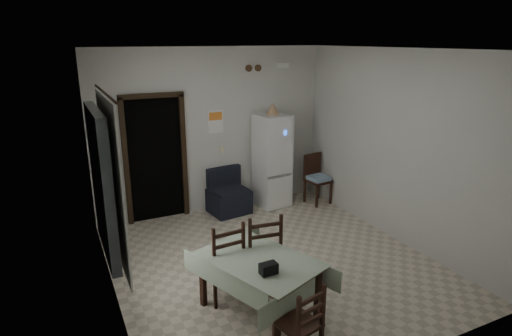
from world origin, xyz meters
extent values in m
plane|color=beige|center=(0.00, 0.00, 0.00)|extent=(4.50, 4.50, 0.00)
cube|color=black|center=(-1.05, 2.46, 1.05)|extent=(0.90, 0.45, 2.10)
cube|color=black|center=(-1.54, 2.22, 1.05)|extent=(0.08, 0.10, 2.18)
cube|color=black|center=(-0.56, 2.22, 1.05)|extent=(0.08, 0.10, 2.18)
cube|color=black|center=(-1.05, 2.22, 2.14)|extent=(1.06, 0.10, 0.08)
cube|color=silver|center=(-2.15, -0.20, 1.55)|extent=(0.10, 1.20, 1.60)
cube|color=white|center=(-2.04, -0.20, 1.55)|extent=(0.02, 1.45, 1.85)
cylinder|color=black|center=(-2.03, -0.20, 2.50)|extent=(0.02, 1.60, 0.02)
cube|color=white|center=(0.05, 2.24, 1.62)|extent=(0.28, 0.02, 0.40)
cube|color=orange|center=(0.05, 2.23, 1.72)|extent=(0.24, 0.01, 0.14)
cube|color=beige|center=(0.15, 2.24, 1.10)|extent=(0.08, 0.02, 0.12)
cylinder|color=brown|center=(0.70, 2.23, 2.52)|extent=(0.12, 0.03, 0.12)
cylinder|color=brown|center=(0.88, 2.23, 2.52)|extent=(0.12, 0.03, 0.12)
cube|color=white|center=(1.35, 2.21, 2.55)|extent=(0.25, 0.07, 0.09)
cone|color=tan|center=(1.04, 1.97, 1.82)|extent=(0.25, 0.25, 0.20)
cube|color=black|center=(-0.72, -1.28, 0.75)|extent=(0.19, 0.12, 0.12)
camera|label=1|loc=(-2.54, -4.76, 3.02)|focal=30.00mm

